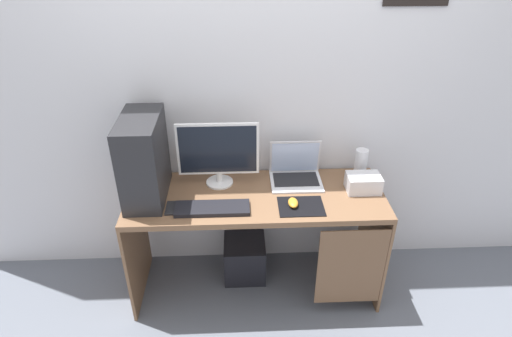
# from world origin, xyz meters

# --- Properties ---
(ground_plane) EXTENTS (8.00, 8.00, 0.00)m
(ground_plane) POSITION_xyz_m (0.00, 0.00, 0.00)
(ground_plane) COLOR slate
(wall_back) EXTENTS (4.00, 0.05, 2.60)m
(wall_back) POSITION_xyz_m (0.00, 0.32, 1.30)
(wall_back) COLOR silver
(wall_back) RESTS_ON ground_plane
(desk) EXTENTS (1.53, 0.56, 0.73)m
(desk) POSITION_xyz_m (0.02, -0.01, 0.59)
(desk) COLOR brown
(desk) RESTS_ON ground_plane
(pc_tower) EXTENTS (0.22, 0.44, 0.50)m
(pc_tower) POSITION_xyz_m (-0.64, 0.02, 0.98)
(pc_tower) COLOR #232326
(pc_tower) RESTS_ON desk
(monitor) EXTENTS (0.49, 0.17, 0.41)m
(monitor) POSITION_xyz_m (-0.22, 0.13, 0.95)
(monitor) COLOR white
(monitor) RESTS_ON desk
(laptop) EXTENTS (0.32, 0.25, 0.24)m
(laptop) POSITION_xyz_m (0.25, 0.16, 0.78)
(laptop) COLOR silver
(laptop) RESTS_ON desk
(speaker) EXTENTS (0.08, 0.08, 0.19)m
(speaker) POSITION_xyz_m (0.67, 0.18, 0.83)
(speaker) COLOR silver
(speaker) RESTS_ON desk
(projector) EXTENTS (0.20, 0.14, 0.10)m
(projector) POSITION_xyz_m (0.65, 0.02, 0.78)
(projector) COLOR silver
(projector) RESTS_ON desk
(keyboard) EXTENTS (0.42, 0.14, 0.02)m
(keyboard) POSITION_xyz_m (-0.25, -0.15, 0.74)
(keyboard) COLOR black
(keyboard) RESTS_ON desk
(mousepad) EXTENTS (0.26, 0.20, 0.00)m
(mousepad) POSITION_xyz_m (0.25, -0.14, 0.73)
(mousepad) COLOR black
(mousepad) RESTS_ON desk
(mouse_left) EXTENTS (0.06, 0.10, 0.03)m
(mouse_left) POSITION_xyz_m (0.21, -0.13, 0.75)
(mouse_left) COLOR orange
(mouse_left) RESTS_ON mousepad
(cell_phone) EXTENTS (0.07, 0.13, 0.01)m
(cell_phone) POSITION_xyz_m (-0.48, -0.12, 0.74)
(cell_phone) COLOR #232326
(cell_phone) RESTS_ON desk
(subwoofer) EXTENTS (0.28, 0.28, 0.28)m
(subwoofer) POSITION_xyz_m (-0.07, 0.11, 0.14)
(subwoofer) COLOR black
(subwoofer) RESTS_ON ground_plane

